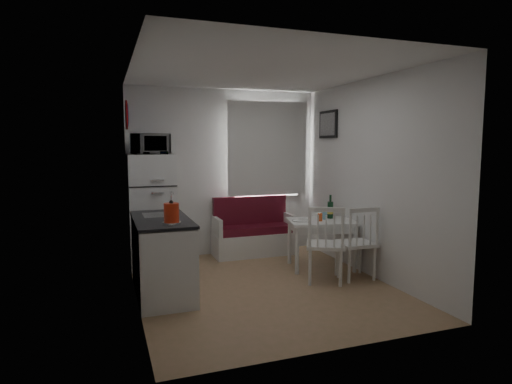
# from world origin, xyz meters

# --- Properties ---
(floor) EXTENTS (3.00, 3.50, 0.02)m
(floor) POSITION_xyz_m (0.00, 0.00, 0.00)
(floor) COLOR #9D8053
(floor) RESTS_ON ground
(ceiling) EXTENTS (3.00, 3.50, 0.02)m
(ceiling) POSITION_xyz_m (0.00, 0.00, 2.60)
(ceiling) COLOR white
(ceiling) RESTS_ON wall_back
(wall_back) EXTENTS (3.00, 0.02, 2.60)m
(wall_back) POSITION_xyz_m (0.00, 1.75, 1.30)
(wall_back) COLOR white
(wall_back) RESTS_ON floor
(wall_front) EXTENTS (3.00, 0.02, 2.60)m
(wall_front) POSITION_xyz_m (0.00, -1.75, 1.30)
(wall_front) COLOR white
(wall_front) RESTS_ON floor
(wall_left) EXTENTS (0.02, 3.50, 2.60)m
(wall_left) POSITION_xyz_m (-1.50, 0.00, 1.30)
(wall_left) COLOR white
(wall_left) RESTS_ON floor
(wall_right) EXTENTS (0.02, 3.50, 2.60)m
(wall_right) POSITION_xyz_m (1.50, 0.00, 1.30)
(wall_right) COLOR white
(wall_right) RESTS_ON floor
(window) EXTENTS (1.22, 0.06, 1.47)m
(window) POSITION_xyz_m (0.70, 1.72, 1.62)
(window) COLOR white
(window) RESTS_ON wall_back
(curtain) EXTENTS (1.35, 0.02, 1.50)m
(curtain) POSITION_xyz_m (0.70, 1.65, 1.68)
(curtain) COLOR white
(curtain) RESTS_ON wall_back
(kitchen_counter) EXTENTS (0.62, 1.32, 1.16)m
(kitchen_counter) POSITION_xyz_m (-1.20, 0.16, 0.46)
(kitchen_counter) COLOR white
(kitchen_counter) RESTS_ON floor
(wall_sign) EXTENTS (0.03, 0.40, 0.40)m
(wall_sign) POSITION_xyz_m (-1.47, 1.45, 2.15)
(wall_sign) COLOR navy
(wall_sign) RESTS_ON wall_left
(picture_frame) EXTENTS (0.04, 0.52, 0.42)m
(picture_frame) POSITION_xyz_m (1.48, 1.10, 2.05)
(picture_frame) COLOR black
(picture_frame) RESTS_ON wall_right
(bench) EXTENTS (1.28, 0.49, 0.91)m
(bench) POSITION_xyz_m (0.40, 1.51, 0.30)
(bench) COLOR white
(bench) RESTS_ON floor
(dining_table) EXTENTS (1.03, 0.83, 0.68)m
(dining_table) POSITION_xyz_m (1.06, 0.48, 0.61)
(dining_table) COLOR white
(dining_table) RESTS_ON floor
(chair_left) EXTENTS (0.61, 0.62, 0.53)m
(chair_left) POSITION_xyz_m (0.81, -0.19, 0.61)
(chair_left) COLOR white
(chair_left) RESTS_ON floor
(chair_right) EXTENTS (0.46, 0.44, 0.51)m
(chair_right) POSITION_xyz_m (1.25, -0.19, 0.59)
(chair_right) COLOR white
(chair_right) RESTS_ON floor
(fridge) EXTENTS (0.64, 0.64, 1.60)m
(fridge) POSITION_xyz_m (-1.18, 1.40, 0.80)
(fridge) COLOR white
(fridge) RESTS_ON floor
(microwave) EXTENTS (0.52, 0.35, 0.29)m
(microwave) POSITION_xyz_m (-1.18, 1.35, 1.75)
(microwave) COLOR white
(microwave) RESTS_ON fridge
(kettle) EXTENTS (0.19, 0.19, 0.25)m
(kettle) POSITION_xyz_m (-1.15, -0.32, 1.03)
(kettle) COLOR red
(kettle) RESTS_ON kitchen_counter
(wine_bottle) EXTENTS (0.09, 0.09, 0.34)m
(wine_bottle) POSITION_xyz_m (1.25, 0.58, 0.85)
(wine_bottle) COLOR #123B1F
(wine_bottle) RESTS_ON dining_table
(drinking_glass_orange) EXTENTS (0.06, 0.06, 0.11)m
(drinking_glass_orange) POSITION_xyz_m (1.01, 0.43, 0.74)
(drinking_glass_orange) COLOR #DF5925
(drinking_glass_orange) RESTS_ON dining_table
(drinking_glass_blue) EXTENTS (0.07, 0.07, 0.11)m
(drinking_glass_blue) POSITION_xyz_m (1.14, 0.53, 0.74)
(drinking_glass_blue) COLOR #7DBFD4
(drinking_glass_blue) RESTS_ON dining_table
(plate) EXTENTS (0.27, 0.27, 0.02)m
(plate) POSITION_xyz_m (0.76, 0.50, 0.69)
(plate) COLOR white
(plate) RESTS_ON dining_table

